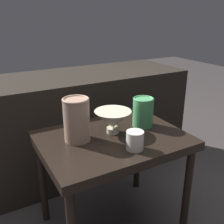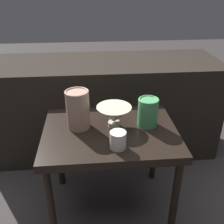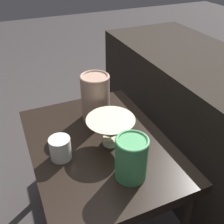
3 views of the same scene
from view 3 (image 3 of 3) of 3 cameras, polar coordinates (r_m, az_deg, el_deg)
name	(u,v)px [view 3 (image 3 of 3)]	position (r m, az deg, el deg)	size (l,w,h in m)	color
table	(100,155)	(1.00, -2.72, -9.24)	(0.65, 0.48, 0.51)	black
couch_backdrop	(217,138)	(1.35, 21.84, -5.20)	(1.56, 0.50, 0.66)	black
bowl	(111,129)	(0.91, -0.30, -3.77)	(0.17, 0.17, 0.11)	beige
vase_textured_left	(95,97)	(1.03, -3.63, 3.25)	(0.11, 0.11, 0.19)	tan
vase_colorful_right	(131,158)	(0.79, 4.27, -9.86)	(0.10, 0.10, 0.14)	#47995B
cup	(60,148)	(0.89, -11.18, -7.77)	(0.07, 0.07, 0.08)	silver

